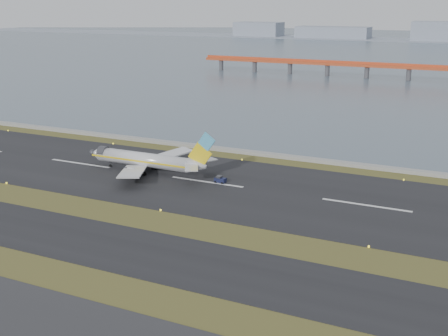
# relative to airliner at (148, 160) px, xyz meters

# --- Properties ---
(ground) EXTENTS (1000.00, 1000.00, 0.00)m
(ground) POSITION_rel_airliner_xyz_m (17.77, -30.77, -3.46)
(ground) COLOR #364117
(ground) RESTS_ON ground
(taxiway_strip) EXTENTS (1000.00, 18.00, 0.10)m
(taxiway_strip) POSITION_rel_airliner_xyz_m (17.77, -42.77, -3.41)
(taxiway_strip) COLOR black
(taxiway_strip) RESTS_ON ground
(runway_strip) EXTENTS (1000.00, 45.00, 0.10)m
(runway_strip) POSITION_rel_airliner_xyz_m (17.77, -0.77, -3.41)
(runway_strip) COLOR black
(runway_strip) RESTS_ON ground
(seawall) EXTENTS (1000.00, 2.50, 1.00)m
(seawall) POSITION_rel_airliner_xyz_m (17.77, 29.23, -2.96)
(seawall) COLOR gray
(seawall) RESTS_ON ground
(bay_water) EXTENTS (1400.00, 800.00, 1.30)m
(bay_water) POSITION_rel_airliner_xyz_m (17.77, 429.23, -3.46)
(bay_water) COLOR #485866
(bay_water) RESTS_ON ground
(red_pier) EXTENTS (260.00, 5.00, 10.20)m
(red_pier) POSITION_rel_airliner_xyz_m (37.77, 219.23, 3.82)
(red_pier) COLOR #BD4520
(red_pier) RESTS_ON ground
(far_shoreline) EXTENTS (1400.00, 80.00, 60.50)m
(far_shoreline) POSITION_rel_airliner_xyz_m (31.39, 589.23, 2.61)
(far_shoreline) COLOR #8C96A6
(far_shoreline) RESTS_ON ground
(airliner) EXTENTS (38.52, 32.89, 12.80)m
(airliner) POSITION_rel_airliner_xyz_m (0.00, 0.00, 0.00)
(airliner) COLOR silver
(airliner) RESTS_ON ground
(pushback_tug) EXTENTS (2.94, 1.87, 1.82)m
(pushback_tug) POSITION_rel_airliner_xyz_m (21.03, 0.13, -2.58)
(pushback_tug) COLOR #151A3C
(pushback_tug) RESTS_ON ground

